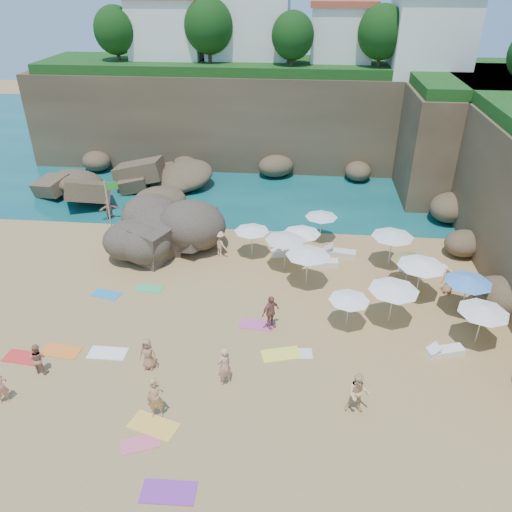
# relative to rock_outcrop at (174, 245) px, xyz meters

# --- Properties ---
(ground) EXTENTS (120.00, 120.00, 0.00)m
(ground) POSITION_rel_rock_outcrop_xyz_m (3.80, -7.41, 0.00)
(ground) COLOR tan
(ground) RESTS_ON ground
(seawater) EXTENTS (120.00, 120.00, 0.00)m
(seawater) POSITION_rel_rock_outcrop_xyz_m (3.80, 22.59, 0.00)
(seawater) COLOR #0C4751
(seawater) RESTS_ON ground
(cliff_back) EXTENTS (44.00, 8.00, 8.00)m
(cliff_back) POSITION_rel_rock_outcrop_xyz_m (5.80, 17.59, 4.00)
(cliff_back) COLOR brown
(cliff_back) RESTS_ON ground
(cliff_corner) EXTENTS (10.00, 12.00, 8.00)m
(cliff_corner) POSITION_rel_rock_outcrop_xyz_m (20.80, 12.59, 4.00)
(cliff_corner) COLOR brown
(cliff_corner) RESTS_ON ground
(rock_promontory) EXTENTS (12.00, 7.00, 2.00)m
(rock_promontory) POSITION_rel_rock_outcrop_xyz_m (-7.20, 8.59, 0.00)
(rock_promontory) COLOR brown
(rock_promontory) RESTS_ON ground
(clifftop_buildings) EXTENTS (28.48, 9.48, 7.00)m
(clifftop_buildings) POSITION_rel_rock_outcrop_xyz_m (6.76, 18.38, 11.24)
(clifftop_buildings) COLOR white
(clifftop_buildings) RESTS_ON cliff_back
(clifftop_trees) EXTENTS (35.60, 23.82, 4.40)m
(clifftop_trees) POSITION_rel_rock_outcrop_xyz_m (8.58, 12.11, 11.26)
(clifftop_trees) COLOR #11380F
(clifftop_trees) RESTS_ON ground
(marina_masts) EXTENTS (3.10, 0.10, 6.00)m
(marina_masts) POSITION_rel_rock_outcrop_xyz_m (-12.70, 22.59, 3.00)
(marina_masts) COLOR white
(marina_masts) RESTS_ON ground
(rock_outcrop) EXTENTS (9.26, 8.03, 3.12)m
(rock_outcrop) POSITION_rel_rock_outcrop_xyz_m (0.00, 0.00, 0.00)
(rock_outcrop) COLOR brown
(rock_outcrop) RESTS_ON ground
(flag_pole) EXTENTS (0.82, 0.32, 4.31)m
(flag_pole) POSITION_rel_rock_outcrop_xyz_m (-3.95, 0.02, 2.75)
(flag_pole) COLOR silver
(flag_pole) RESTS_ON ground
(parasol_0) EXTENTS (2.17, 2.17, 2.05)m
(parasol_0) POSITION_rel_rock_outcrop_xyz_m (5.19, -0.88, 1.88)
(parasol_0) COLOR silver
(parasol_0) RESTS_ON ground
(parasol_1) EXTENTS (2.43, 2.43, 2.30)m
(parasol_1) POSITION_rel_rock_outcrop_xyz_m (7.32, -2.24, 2.11)
(parasol_1) COLOR silver
(parasol_1) RESTS_ON ground
(parasol_2) EXTENTS (2.31, 2.31, 2.19)m
(parasol_2) POSITION_rel_rock_outcrop_xyz_m (8.24, -1.14, 2.01)
(parasol_2) COLOR silver
(parasol_2) RESTS_ON ground
(parasol_3) EXTENTS (2.12, 2.12, 2.00)m
(parasol_3) POSITION_rel_rock_outcrop_xyz_m (9.47, 1.65, 1.84)
(parasol_3) COLOR silver
(parasol_3) RESTS_ON ground
(parasol_4) EXTENTS (2.55, 2.55, 2.41)m
(parasol_4) POSITION_rel_rock_outcrop_xyz_m (14.62, -4.64, 2.21)
(parasol_4) COLOR silver
(parasol_4) RESTS_ON ground
(parasol_5) EXTENTS (2.48, 2.48, 2.34)m
(parasol_5) POSITION_rel_rock_outcrop_xyz_m (8.63, -3.97, 2.15)
(parasol_5) COLOR silver
(parasol_5) RESTS_ON ground
(parasol_6) EXTENTS (2.09, 2.09, 1.97)m
(parasol_6) POSITION_rel_rock_outcrop_xyz_m (14.27, -3.42, 1.81)
(parasol_6) COLOR silver
(parasol_6) RESTS_ON ground
(parasol_7) EXTENTS (2.50, 2.50, 2.36)m
(parasol_7) POSITION_rel_rock_outcrop_xyz_m (13.58, -1.30, 2.17)
(parasol_7) COLOR silver
(parasol_7) RESTS_ON ground
(parasol_8) EXTENTS (2.49, 2.49, 2.36)m
(parasol_8) POSITION_rel_rock_outcrop_xyz_m (12.85, -7.06, 2.16)
(parasol_8) COLOR silver
(parasol_8) RESTS_ON ground
(parasol_9) EXTENTS (2.02, 2.02, 1.91)m
(parasol_9) POSITION_rel_rock_outcrop_xyz_m (10.69, -7.59, 1.75)
(parasol_9) COLOR silver
(parasol_9) RESTS_ON ground
(parasol_10) EXTENTS (2.38, 2.38, 2.25)m
(parasol_10) POSITION_rel_rock_outcrop_xyz_m (16.74, -5.84, 2.07)
(parasol_10) COLOR silver
(parasol_10) RESTS_ON ground
(parasol_11) EXTENTS (2.35, 2.35, 2.22)m
(parasol_11) POSITION_rel_rock_outcrop_xyz_m (16.76, -8.36, 2.04)
(parasol_11) COLOR silver
(parasol_11) RESTS_ON ground
(lounger_0) EXTENTS (2.10, 0.96, 0.31)m
(lounger_0) POSITION_rel_rock_outcrop_xyz_m (10.68, -0.28, 0.16)
(lounger_0) COLOR silver
(lounger_0) RESTS_ON ground
(lounger_1) EXTENTS (1.98, 1.12, 0.29)m
(lounger_1) POSITION_rel_rock_outcrop_xyz_m (7.35, -0.59, 0.15)
(lounger_1) COLOR white
(lounger_1) RESTS_ON ground
(lounger_2) EXTENTS (1.80, 1.12, 0.27)m
(lounger_2) POSITION_rel_rock_outcrop_xyz_m (16.16, -1.73, 0.13)
(lounger_2) COLOR white
(lounger_2) RESTS_ON ground
(lounger_3) EXTENTS (2.00, 0.81, 0.30)m
(lounger_3) POSITION_rel_rock_outcrop_xyz_m (9.57, -1.63, 0.15)
(lounger_3) COLOR silver
(lounger_3) RESTS_ON ground
(lounger_4) EXTENTS (1.71, 1.32, 0.26)m
(lounger_4) POSITION_rel_rock_outcrop_xyz_m (14.91, -2.10, 0.13)
(lounger_4) COLOR silver
(lounger_4) RESTS_ON ground
(lounger_5) EXTENTS (1.85, 1.08, 0.27)m
(lounger_5) POSITION_rel_rock_outcrop_xyz_m (15.18, -9.21, 0.14)
(lounger_5) COLOR white
(lounger_5) RESTS_ON ground
(towel_1) EXTENTS (1.62, 1.22, 0.03)m
(towel_1) POSITION_rel_rock_outcrop_xyz_m (2.50, -15.62, 0.01)
(towel_1) COLOR #EC5B7A
(towel_1) RESTS_ON ground
(towel_2) EXTENTS (1.91, 1.10, 0.03)m
(towel_2) POSITION_rel_rock_outcrop_xyz_m (-2.82, -10.83, 0.02)
(towel_2) COLOR orange
(towel_2) RESTS_ON ground
(towel_4) EXTENTS (2.14, 1.49, 0.03)m
(towel_4) POSITION_rel_rock_outcrop_xyz_m (2.75, -14.74, 0.02)
(towel_4) COLOR #FFBE43
(towel_4) RESTS_ON ground
(towel_5) EXTENTS (1.78, 0.89, 0.03)m
(towel_5) POSITION_rel_rock_outcrop_xyz_m (-0.57, -10.76, 0.02)
(towel_5) COLOR white
(towel_5) RESTS_ON ground
(towel_6) EXTENTS (1.92, 1.01, 0.03)m
(towel_6) POSITION_rel_rock_outcrop_xyz_m (4.06, -17.51, 0.02)
(towel_6) COLOR purple
(towel_6) RESTS_ON ground
(towel_7) EXTENTS (1.83, 1.04, 0.03)m
(towel_7) POSITION_rel_rock_outcrop_xyz_m (-4.37, -11.42, 0.02)
(towel_7) COLOR red
(towel_7) RESTS_ON ground
(towel_8) EXTENTS (1.70, 1.11, 0.03)m
(towel_8) POSITION_rel_rock_outcrop_xyz_m (-2.38, -6.04, 0.01)
(towel_8) COLOR #2483C5
(towel_8) RESTS_ON ground
(towel_9) EXTENTS (1.79, 0.96, 0.03)m
(towel_9) POSITION_rel_rock_outcrop_xyz_m (6.16, -7.89, 0.02)
(towel_9) COLOR #CA4E90
(towel_9) RESTS_ON ground
(towel_11) EXTENTS (1.53, 0.82, 0.03)m
(towel_11) POSITION_rel_rock_outcrop_xyz_m (-0.18, -5.23, 0.01)
(towel_11) COLOR #34B967
(towel_11) RESTS_ON ground
(towel_12) EXTENTS (1.96, 1.37, 0.03)m
(towel_12) POSITION_rel_rock_outcrop_xyz_m (7.52, -10.04, 0.02)
(towel_12) COLOR #FFFA43
(towel_12) RESTS_ON ground
(towel_13) EXTENTS (1.53, 0.88, 0.03)m
(towel_13) POSITION_rel_rock_outcrop_xyz_m (8.26, -9.92, 0.01)
(towel_13) COLOR silver
(towel_13) RESTS_ON ground
(person_stand_0) EXTENTS (0.70, 0.63, 1.61)m
(person_stand_0) POSITION_rel_rock_outcrop_xyz_m (-3.76, -14.08, 0.81)
(person_stand_0) COLOR tan
(person_stand_0) RESTS_ON ground
(person_stand_1) EXTENTS (0.80, 0.66, 1.52)m
(person_stand_1) POSITION_rel_rock_outcrop_xyz_m (-3.09, -12.23, 0.76)
(person_stand_1) COLOR #AB7055
(person_stand_1) RESTS_ON ground
(person_stand_2) EXTENTS (1.11, 1.05, 1.68)m
(person_stand_2) POSITION_rel_rock_outcrop_xyz_m (3.24, -1.08, 0.84)
(person_stand_2) COLOR tan
(person_stand_2) RESTS_ON ground
(person_stand_3) EXTENTS (1.07, 1.11, 1.86)m
(person_stand_3) POSITION_rel_rock_outcrop_xyz_m (6.88, -8.04, 0.93)
(person_stand_3) COLOR #94584A
(person_stand_3) RESTS_ON ground
(person_stand_4) EXTENTS (0.78, 0.85, 1.54)m
(person_stand_4) POSITION_rel_rock_outcrop_xyz_m (16.40, -3.99, 0.77)
(person_stand_4) COLOR tan
(person_stand_4) RESTS_ON ground
(person_stand_5) EXTENTS (1.40, 1.05, 1.50)m
(person_stand_5) POSITION_rel_rock_outcrop_xyz_m (-5.56, 3.41, 0.75)
(person_stand_5) COLOR #B7705B
(person_stand_5) RESTS_ON ground
(person_stand_6) EXTENTS (0.81, 0.81, 1.90)m
(person_stand_6) POSITION_rel_rock_outcrop_xyz_m (5.19, -12.09, 0.95)
(person_stand_6) COLOR #E09E7F
(person_stand_6) RESTS_ON ground
(person_lie_2) EXTENTS (0.86, 1.60, 0.41)m
(person_lie_2) POSITION_rel_rock_outcrop_xyz_m (1.67, -11.50, 0.21)
(person_lie_2) COLOR #A87154
(person_lie_2) RESTS_ON ground
(person_lie_4) EXTENTS (1.08, 1.98, 0.45)m
(person_lie_4) POSITION_rel_rock_outcrop_xyz_m (2.78, -14.19, 0.22)
(person_lie_4) COLOR tan
(person_lie_4) RESTS_ON ground
(person_lie_5) EXTENTS (1.01, 1.93, 0.72)m
(person_lie_5) POSITION_rel_rock_outcrop_xyz_m (10.75, -13.19, 0.36)
(person_lie_5) COLOR #EBBA85
(person_lie_5) RESTS_ON ground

